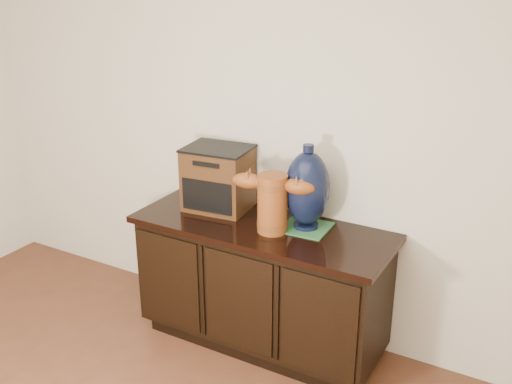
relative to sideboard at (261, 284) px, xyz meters
The scene contains 6 objects.
sideboard is the anchor object (origin of this frame).
terracotta_vessel 0.56m from the sideboard, 24.63° to the right, with size 0.46×0.19×0.32m.
tv_radio 0.66m from the sideboard, 164.43° to the left, with size 0.40×0.33×0.37m.
green_mat 0.44m from the sideboard, 20.84° to the left, with size 0.25×0.25×0.01m, color #2C6337.
lamp_base 0.64m from the sideboard, 20.84° to the left, with size 0.25×0.25×0.46m.
spray_can 0.56m from the sideboard, 143.68° to the left, with size 0.06×0.06×0.18m.
Camera 1 is at (1.45, -0.40, 2.11)m, focal length 42.00 mm.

